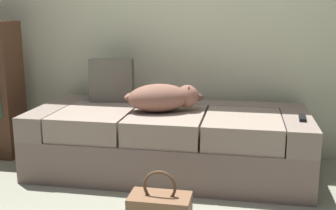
{
  "coord_description": "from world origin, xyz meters",
  "views": [
    {
      "loc": [
        0.54,
        -1.84,
        1.17
      ],
      "look_at": [
        0.0,
        1.03,
        0.52
      ],
      "focal_mm": 44.88,
      "sensor_mm": 36.0,
      "label": 1
    }
  ],
  "objects_px": {
    "couch": "(169,141)",
    "dog_tan": "(164,98)",
    "throw_pillow": "(112,80)",
    "tv_remote": "(302,118)"
  },
  "relations": [
    {
      "from": "dog_tan",
      "to": "tv_remote",
      "type": "height_order",
      "value": "dog_tan"
    },
    {
      "from": "couch",
      "to": "dog_tan",
      "type": "bearing_deg",
      "value": -127.21
    },
    {
      "from": "couch",
      "to": "dog_tan",
      "type": "xyz_separation_m",
      "value": [
        -0.03,
        -0.04,
        0.34
      ]
    },
    {
      "from": "couch",
      "to": "throw_pillow",
      "type": "bearing_deg",
      "value": 156.0
    },
    {
      "from": "throw_pillow",
      "to": "dog_tan",
      "type": "bearing_deg",
      "value": -29.64
    },
    {
      "from": "couch",
      "to": "dog_tan",
      "type": "distance_m",
      "value": 0.34
    },
    {
      "from": "throw_pillow",
      "to": "tv_remote",
      "type": "bearing_deg",
      "value": -13.06
    },
    {
      "from": "dog_tan",
      "to": "throw_pillow",
      "type": "relative_size",
      "value": 1.67
    },
    {
      "from": "couch",
      "to": "dog_tan",
      "type": "height_order",
      "value": "dog_tan"
    },
    {
      "from": "dog_tan",
      "to": "tv_remote",
      "type": "bearing_deg",
      "value": -3.7
    }
  ]
}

